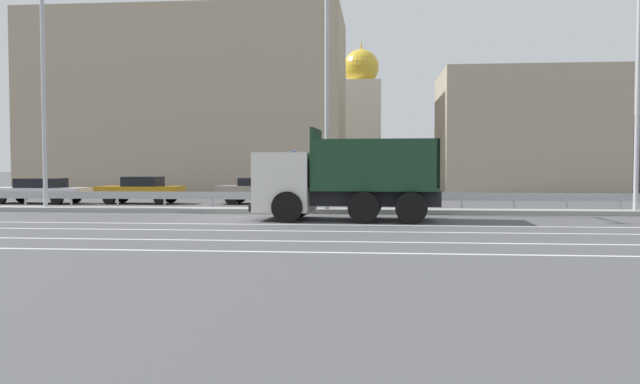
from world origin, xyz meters
TOP-DOWN VIEW (x-y plane):
  - ground_plane at (0.00, 0.00)m, footprint 320.00×320.00m
  - lane_strip_0 at (3.94, -2.54)m, footprint 59.62×0.16m
  - lane_strip_1 at (3.94, -4.50)m, footprint 59.62×0.16m
  - lane_strip_2 at (3.94, -6.92)m, footprint 59.62×0.16m
  - lane_strip_3 at (3.94, -8.90)m, footprint 59.62×0.16m
  - median_island at (0.00, 2.50)m, footprint 32.79×1.10m
  - median_guardrail at (0.00, 3.82)m, footprint 59.62×0.09m
  - dump_truck at (3.14, -0.71)m, footprint 6.48×2.87m
  - median_road_sign at (1.59, 2.50)m, footprint 0.76×0.16m
  - street_lamp_1 at (-8.99, 2.49)m, footprint 0.71×2.62m
  - street_lamp_2 at (2.94, 2.19)m, footprint 0.70×2.70m
  - street_lamp_3 at (14.85, 2.46)m, footprint 0.71×2.35m
  - parked_car_2 at (-11.97, 7.48)m, footprint 4.94×2.09m
  - parked_car_3 at (-6.82, 7.82)m, footprint 4.14×1.79m
  - parked_car_4 at (-0.80, 8.07)m, footprint 4.25×1.94m
  - background_building_0 at (-9.26, 24.14)m, footprint 23.21×9.27m
  - background_building_1 at (14.98, 21.90)m, footprint 11.36×8.41m
  - church_tower at (3.45, 34.49)m, footprint 3.60×3.60m

SIDE VIEW (x-z plane):
  - ground_plane at x=0.00m, z-range 0.00..0.00m
  - lane_strip_0 at x=3.94m, z-range 0.00..0.01m
  - lane_strip_1 at x=3.94m, z-range 0.00..0.01m
  - lane_strip_2 at x=3.94m, z-range 0.00..0.01m
  - lane_strip_3 at x=3.94m, z-range 0.00..0.01m
  - median_island at x=0.00m, z-range 0.00..0.18m
  - median_guardrail at x=0.00m, z-range 0.18..0.96m
  - parked_car_2 at x=-11.97m, z-range 0.02..1.29m
  - parked_car_4 at x=-0.80m, z-range 0.03..1.33m
  - parked_car_3 at x=-6.82m, z-range 0.01..1.37m
  - dump_truck at x=3.14m, z-range -0.38..2.80m
  - median_road_sign at x=1.59m, z-range 0.08..2.59m
  - background_building_1 at x=14.98m, z-range 0.00..8.29m
  - street_lamp_2 at x=2.94m, z-range 0.55..9.86m
  - street_lamp_1 at x=-8.99m, z-range 0.54..10.08m
  - street_lamp_3 at x=14.85m, z-range 0.51..10.15m
  - church_tower at x=3.45m, z-range -0.58..12.73m
  - background_building_0 at x=-9.26m, z-range 0.00..13.14m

